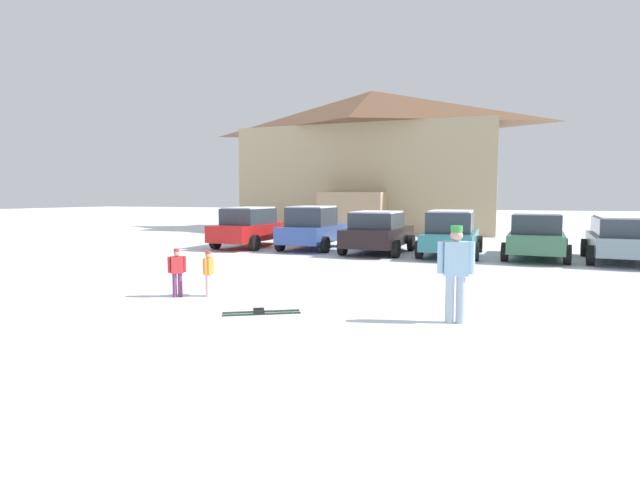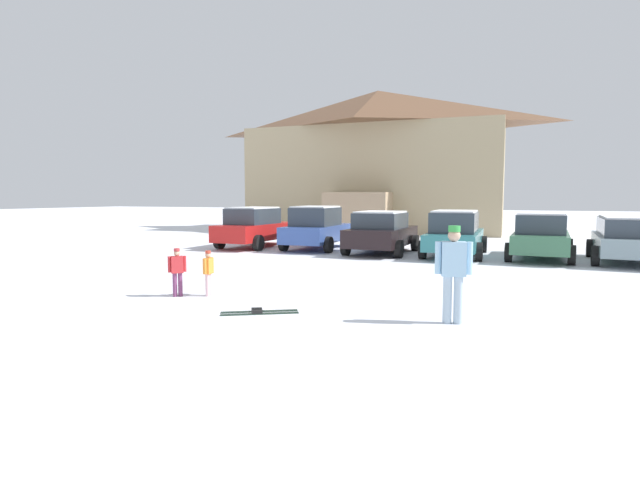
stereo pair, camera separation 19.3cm
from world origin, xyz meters
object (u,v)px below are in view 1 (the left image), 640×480
ski_lodge (371,160)px  parked_green_coupe (536,235)px  parked_black_sedan (378,232)px  parked_teal_hatchback (451,233)px  skier_child_in_orange_jacket (208,271)px  parked_blue_hatchback (313,228)px  parked_grey_wagon (622,237)px  pair_of_skis (261,312)px  parked_red_sedan (251,227)px  skier_child_in_red_jacket (177,270)px  skier_adult_in_blue_parka (456,268)px

ski_lodge → parked_green_coupe: bearing=-52.3°
ski_lodge → parked_black_sedan: size_ratio=3.92×
parked_teal_hatchback → skier_child_in_orange_jacket: size_ratio=4.74×
parked_blue_hatchback → parked_grey_wagon: 11.02m
parked_grey_wagon → pair_of_skis: bearing=-125.1°
parked_grey_wagon → pair_of_skis: size_ratio=3.13×
parked_red_sedan → parked_green_coupe: (11.23, 0.14, -0.04)m
skier_child_in_red_jacket → parked_red_sedan: bearing=111.1°
parked_red_sedan → parked_black_sedan: bearing=-2.4°
parked_red_sedan → parked_teal_hatchback: size_ratio=0.94×
parked_red_sedan → parked_black_sedan: (5.67, -0.24, -0.04)m
pair_of_skis → parked_grey_wagon: bearing=54.9°
parked_green_coupe → parked_teal_hatchback: bearing=-177.2°
ski_lodge → parked_blue_hatchback: 12.67m
skier_child_in_orange_jacket → skier_child_in_red_jacket: 0.66m
parked_red_sedan → skier_adult_in_blue_parka: (9.66, -10.03, 0.08)m
ski_lodge → parked_grey_wagon: 17.48m
skier_child_in_orange_jacket → skier_adult_in_blue_parka: (5.24, -0.39, 0.38)m
skier_adult_in_blue_parka → parked_red_sedan: bearing=133.9°
parked_red_sedan → parked_grey_wagon: bearing=0.5°
parked_teal_hatchback → pair_of_skis: bearing=-101.3°
parked_grey_wagon → parked_black_sedan: bearing=-177.4°
parked_black_sedan → parked_grey_wagon: (8.15, 0.37, 0.02)m
parked_green_coupe → parked_grey_wagon: size_ratio=1.01×
parked_blue_hatchback → pair_of_skis: (3.44, -10.86, -0.86)m
parked_black_sedan → skier_child_in_red_jacket: parked_black_sedan is taller
parked_blue_hatchback → parked_green_coupe: bearing=-0.5°
parked_black_sedan → pair_of_skis: size_ratio=2.99×
parked_teal_hatchback → skier_child_in_red_jacket: bearing=-114.4°
parked_grey_wagon → skier_child_in_orange_jacket: (-9.40, -9.77, -0.28)m
ski_lodge → pair_of_skis: size_ratio=11.72×
pair_of_skis → ski_lodge: bearing=100.9°
parked_red_sedan → parked_blue_hatchback: 2.81m
ski_lodge → parked_green_coupe: (9.40, -12.18, -3.65)m
parked_black_sedan → parked_red_sedan: bearing=177.6°
parked_black_sedan → skier_child_in_red_jacket: (-1.82, -9.72, -0.23)m
parked_grey_wagon → pair_of_skis: (-7.58, -10.78, -0.81)m
parked_red_sedan → parked_green_coupe: parked_red_sedan is taller
parked_red_sedan → parked_black_sedan: size_ratio=1.07×
skier_adult_in_blue_parka → pair_of_skis: size_ratio=1.21×
skier_child_in_red_jacket → parked_black_sedan: bearing=79.4°
skier_child_in_orange_jacket → skier_child_in_red_jacket: size_ratio=0.94×
parked_green_coupe → skier_adult_in_blue_parka: size_ratio=2.62×
parked_red_sedan → parked_black_sedan: parked_red_sedan is taller
parked_black_sedan → ski_lodge: bearing=107.0°
ski_lodge → skier_adult_in_blue_parka: bearing=-70.7°
parked_teal_hatchback → parked_black_sedan: bearing=-174.8°
parked_red_sedan → skier_child_in_orange_jacket: bearing=-65.4°
parked_grey_wagon → pair_of_skis: 13.20m
parked_teal_hatchback → parked_green_coupe: bearing=2.8°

